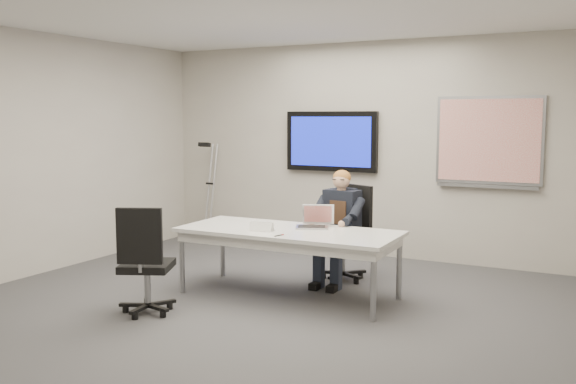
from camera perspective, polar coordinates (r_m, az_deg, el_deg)
The scene contains 14 objects.
floor at distance 6.07m, azimuth -3.43°, elevation -10.85°, with size 6.00×6.00×0.02m, color #37373A.
ceiling at distance 5.87m, azimuth -3.63°, elevation 16.21°, with size 6.00×6.00×0.02m, color silver.
wall_back at distance 8.50m, azimuth 7.09°, elevation 3.77°, with size 6.00×0.02×2.80m, color #AAA39A.
wall_left at distance 7.80m, azimuth -22.73°, elevation 3.03°, with size 0.02×6.00×2.80m, color #AAA39A.
conference_table at distance 6.53m, azimuth 0.06°, elevation -4.04°, with size 2.26×0.98×0.69m.
tv_display at distance 8.64m, azimuth 3.86°, elevation 4.51°, with size 1.30×0.09×0.80m.
whiteboard at distance 8.05m, azimuth 17.42°, elevation 4.27°, with size 1.25×0.08×1.10m.
office_chair_far at distance 7.28m, azimuth 5.17°, elevation -5.18°, with size 0.67×0.67×1.06m.
office_chair_near at distance 6.13m, azimuth -12.51°, elevation -7.70°, with size 0.65×0.65×1.03m.
seated_person at distance 7.04m, azimuth 4.29°, elevation -4.17°, with size 0.41×0.70×1.25m.
crutch at distance 9.47m, azimuth -6.90°, elevation 0.11°, with size 0.20×0.36×1.50m, color #B2B4BB, non-canonical shape.
laptop at distance 6.65m, azimuth 2.38°, elevation -2.65°, with size 0.39×0.42×0.23m.
name_tent at distance 6.43m, azimuth -2.34°, elevation -3.08°, with size 0.24×0.07×0.09m, color white, non-canonical shape.
pen at distance 6.18m, azimuth -0.78°, elevation -3.86°, with size 0.01×0.01×0.13m, color black.
Camera 1 is at (3.02, -4.94, 1.83)m, focal length 40.00 mm.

